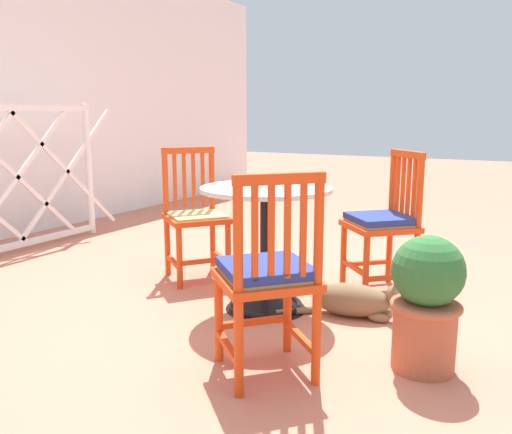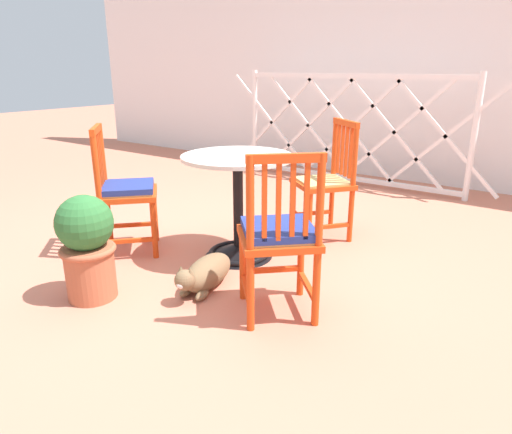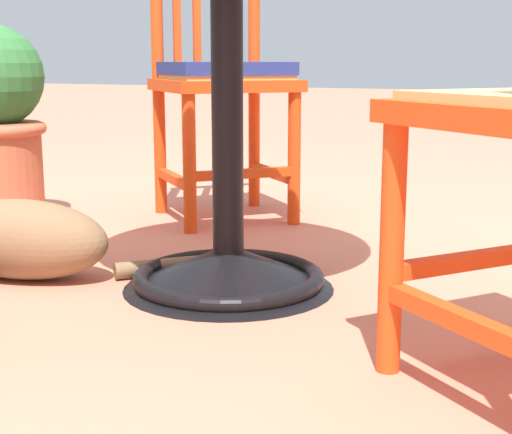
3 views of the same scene
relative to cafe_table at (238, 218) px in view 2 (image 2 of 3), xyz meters
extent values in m
plane|color=#C6755B|center=(-0.09, -0.21, -0.28)|extent=(24.00, 24.00, 0.00)
cube|color=white|center=(-0.09, 3.06, 1.12)|extent=(10.00, 0.20, 2.80)
cylinder|color=white|center=(-1.62, 2.46, 0.34)|extent=(0.06, 0.06, 1.25)
cylinder|color=white|center=(1.00, 2.46, 0.34)|extent=(0.06, 0.06, 1.25)
cube|color=white|center=(-0.31, 2.46, -0.22)|extent=(2.62, 0.04, 0.05)
cube|color=white|center=(-0.31, 2.46, 0.91)|extent=(2.62, 0.04, 0.05)
cube|color=white|center=(-1.35, 2.46, 0.34)|extent=(1.13, 0.02, 1.13)
cube|color=white|center=(-0.83, 2.46, 0.34)|extent=(1.13, 0.02, 1.13)
cube|color=white|center=(-0.31, 2.46, 0.34)|extent=(1.13, 0.02, 1.13)
cube|color=white|center=(0.22, 2.46, 0.34)|extent=(1.13, 0.02, 1.13)
cube|color=white|center=(0.74, 2.46, 0.34)|extent=(1.13, 0.02, 1.13)
cube|color=white|center=(-1.35, 2.46, 0.34)|extent=(1.13, 0.02, 1.13)
cube|color=white|center=(-0.83, 2.46, 0.34)|extent=(1.13, 0.02, 1.13)
cube|color=white|center=(-0.31, 2.46, 0.34)|extent=(1.13, 0.02, 1.13)
cube|color=white|center=(0.22, 2.46, 0.34)|extent=(1.13, 0.02, 1.13)
cube|color=white|center=(0.74, 2.46, 0.34)|extent=(1.13, 0.02, 1.13)
cone|color=black|center=(0.00, 0.00, -0.23)|extent=(0.48, 0.48, 0.10)
torus|color=black|center=(0.00, 0.00, -0.26)|extent=(0.44, 0.44, 0.04)
cylinder|color=black|center=(0.00, 0.00, 0.09)|extent=(0.07, 0.07, 0.66)
cylinder|color=black|center=(0.00, 0.00, 0.40)|extent=(0.20, 0.20, 0.04)
cylinder|color=beige|center=(0.00, 0.00, 0.43)|extent=(0.76, 0.76, 0.02)
cylinder|color=#D64214|center=(0.40, -0.48, -0.06)|extent=(0.04, 0.04, 0.45)
cylinder|color=#D64214|center=(0.65, -0.25, -0.06)|extent=(0.04, 0.04, 0.45)
cylinder|color=#D64214|center=(0.64, -0.73, 0.17)|extent=(0.04, 0.04, 0.91)
cylinder|color=#D64214|center=(0.88, -0.49, 0.17)|extent=(0.04, 0.04, 0.91)
cube|color=#D64214|center=(0.52, -0.60, -0.14)|extent=(0.25, 0.27, 0.03)
cube|color=#D64214|center=(0.77, -0.37, -0.14)|extent=(0.25, 0.27, 0.03)
cube|color=#D64214|center=(0.53, -0.36, -0.11)|extent=(0.27, 0.25, 0.03)
cube|color=#D64214|center=(0.64, -0.49, 0.15)|extent=(0.57, 0.57, 0.04)
cube|color=tan|center=(0.64, -0.49, 0.17)|extent=(0.49, 0.49, 0.02)
cube|color=#D64214|center=(0.69, -0.68, 0.40)|extent=(0.03, 0.03, 0.39)
cube|color=#D64214|center=(0.73, -0.63, 0.40)|extent=(0.03, 0.03, 0.39)
cube|color=#D64214|center=(0.78, -0.59, 0.40)|extent=(0.03, 0.03, 0.39)
cube|color=#D64214|center=(0.83, -0.54, 0.40)|extent=(0.03, 0.03, 0.39)
cube|color=#D64214|center=(0.76, -0.61, 0.61)|extent=(0.30, 0.28, 0.04)
cube|color=navy|center=(0.64, -0.49, 0.20)|extent=(0.51, 0.51, 0.04)
cylinder|color=#D64214|center=(0.31, 0.46, -0.06)|extent=(0.04, 0.04, 0.45)
cylinder|color=#D64214|center=(0.05, 0.67, -0.06)|extent=(0.04, 0.04, 0.45)
cylinder|color=#D64214|center=(0.52, 0.72, 0.17)|extent=(0.04, 0.04, 0.91)
cylinder|color=#D64214|center=(0.26, 0.94, 0.17)|extent=(0.04, 0.04, 0.91)
cube|color=#D64214|center=(0.42, 0.59, -0.14)|extent=(0.23, 0.28, 0.03)
cube|color=#D64214|center=(0.15, 0.80, -0.14)|extent=(0.23, 0.28, 0.03)
cube|color=#D64214|center=(0.18, 0.56, -0.11)|extent=(0.28, 0.23, 0.03)
cube|color=#D64214|center=(0.29, 0.70, 0.15)|extent=(0.56, 0.56, 0.04)
cube|color=tan|center=(0.29, 0.70, 0.17)|extent=(0.49, 0.49, 0.02)
cube|color=#D64214|center=(0.47, 0.77, 0.40)|extent=(0.03, 0.03, 0.39)
cube|color=#D64214|center=(0.42, 0.81, 0.40)|extent=(0.03, 0.03, 0.39)
cube|color=#D64214|center=(0.36, 0.85, 0.40)|extent=(0.03, 0.03, 0.39)
cube|color=#D64214|center=(0.31, 0.89, 0.40)|extent=(0.03, 0.03, 0.39)
cube|color=#D64214|center=(0.39, 0.83, 0.61)|extent=(0.32, 0.26, 0.04)
cylinder|color=#D64214|center=(-0.71, -0.13, -0.06)|extent=(0.04, 0.04, 0.45)
cylinder|color=#D64214|center=(-0.46, -0.36, -0.06)|extent=(0.04, 0.04, 0.45)
cylinder|color=#D64214|center=(-0.94, -0.38, 0.17)|extent=(0.04, 0.04, 0.91)
cylinder|color=#D64214|center=(-0.70, -0.61, 0.17)|extent=(0.04, 0.04, 0.91)
cube|color=#D64214|center=(-0.83, -0.25, -0.14)|extent=(0.25, 0.27, 0.03)
cube|color=#D64214|center=(-0.58, -0.49, -0.14)|extent=(0.25, 0.27, 0.03)
cube|color=#D64214|center=(-0.59, -0.25, -0.11)|extent=(0.27, 0.25, 0.03)
cube|color=#D64214|center=(-0.70, -0.37, 0.15)|extent=(0.57, 0.57, 0.04)
cube|color=tan|center=(-0.70, -0.37, 0.17)|extent=(0.49, 0.49, 0.02)
cube|color=#D64214|center=(-0.89, -0.42, 0.40)|extent=(0.03, 0.03, 0.39)
cube|color=#D64214|center=(-0.84, -0.47, 0.40)|extent=(0.03, 0.03, 0.39)
cube|color=#D64214|center=(-0.80, -0.52, 0.40)|extent=(0.03, 0.03, 0.39)
cube|color=#D64214|center=(-0.75, -0.56, 0.40)|extent=(0.03, 0.03, 0.39)
cube|color=#D64214|center=(-0.82, -0.49, 0.61)|extent=(0.30, 0.28, 0.04)
cube|color=navy|center=(-0.70, -0.37, 0.20)|extent=(0.51, 0.51, 0.04)
ellipsoid|color=brown|center=(0.13, -0.48, -0.19)|extent=(0.28, 0.47, 0.19)
ellipsoid|color=silver|center=(0.15, -0.58, -0.20)|extent=(0.18, 0.20, 0.14)
sphere|color=brown|center=(0.18, -0.73, -0.13)|extent=(0.12, 0.12, 0.12)
ellipsoid|color=silver|center=(0.19, -0.77, -0.15)|extent=(0.06, 0.05, 0.04)
cone|color=brown|center=(0.21, -0.71, -0.08)|extent=(0.04, 0.04, 0.04)
cone|color=brown|center=(0.14, -0.72, -0.08)|extent=(0.04, 0.04, 0.04)
ellipsoid|color=brown|center=(0.22, -0.63, -0.26)|extent=(0.08, 0.13, 0.05)
ellipsoid|color=brown|center=(0.11, -0.65, -0.26)|extent=(0.08, 0.13, 0.05)
cylinder|color=brown|center=(-0.02, -0.19, -0.26)|extent=(0.18, 0.18, 0.04)
cylinder|color=#B25B3D|center=(-0.33, -0.98, -0.12)|extent=(0.28, 0.28, 0.32)
torus|color=#B25B3D|center=(-0.33, -0.98, 0.02)|extent=(0.32, 0.32, 0.04)
sphere|color=#2D6B33|center=(-0.33, -0.98, 0.18)|extent=(0.32, 0.32, 0.32)
camera|label=1|loc=(-2.65, -1.40, 0.85)|focal=37.15mm
camera|label=2|loc=(1.85, -2.38, 1.01)|focal=31.92mm
camera|label=3|loc=(1.51, 0.77, 0.23)|focal=54.22mm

